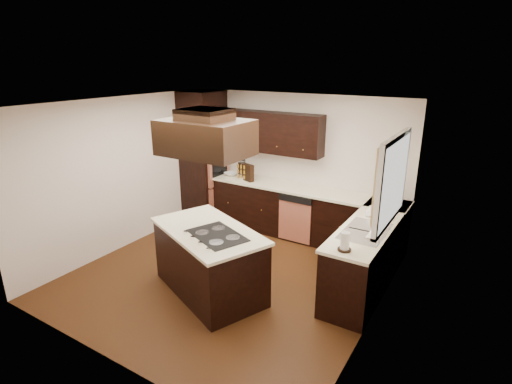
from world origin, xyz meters
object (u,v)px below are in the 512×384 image
(spice_rack, at_px, (246,172))
(island, at_px, (209,262))
(range_hood, at_px, (206,138))
(oven_column, at_px, (204,166))

(spice_rack, bearing_deg, island, -49.24)
(range_hood, bearing_deg, spice_rack, 111.66)
(range_hood, bearing_deg, oven_column, 129.74)
(island, bearing_deg, range_hood, -19.86)
(oven_column, xyz_separation_m, range_hood, (1.88, -2.25, 1.10))
(oven_column, xyz_separation_m, island, (1.79, -2.18, -0.62))
(island, height_order, spice_rack, spice_rack)
(island, relative_size, spice_rack, 4.31)
(island, distance_m, range_hood, 1.72)
(island, xyz_separation_m, spice_rack, (-0.81, 2.17, 0.64))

